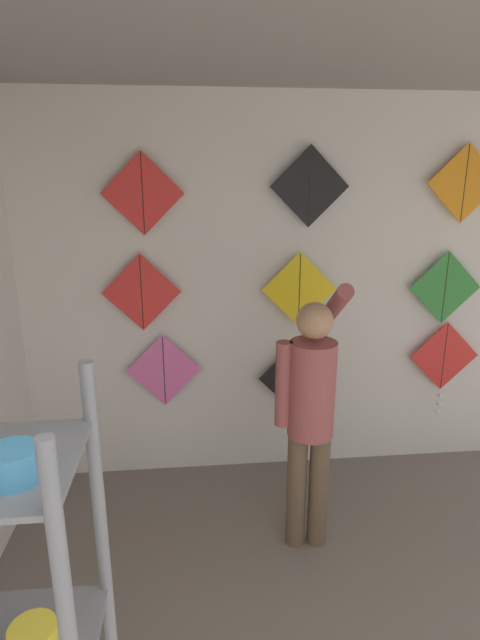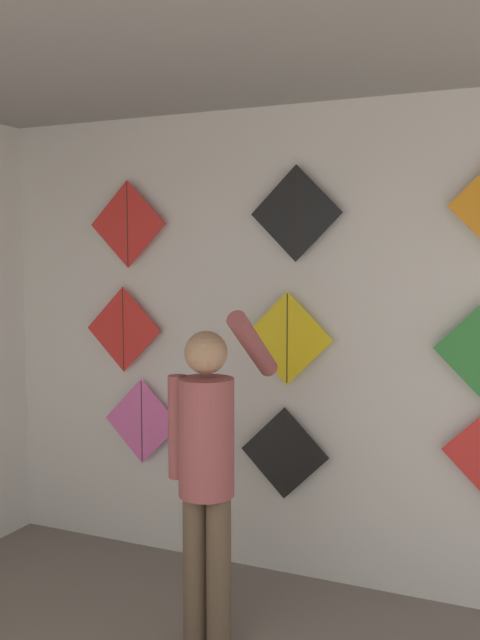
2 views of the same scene
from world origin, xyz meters
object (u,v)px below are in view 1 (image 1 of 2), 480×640
at_px(kite_5, 445,288).
at_px(kite_6, 143,194).
at_px(kite_2, 443,361).
at_px(kite_4, 299,290).
at_px(shopkeeper, 311,406).
at_px(kite_0, 164,370).
at_px(kite_1, 294,377).
at_px(kite_7, 310,187).
at_px(kite_3, 142,293).
at_px(kite_8, 465,183).

distance_m(kite_5, kite_6, 2.30).
height_order(kite_2, kite_6, kite_6).
bearing_deg(kite_4, shopkeeper, -96.74).
relative_size(kite_0, kite_5, 1.00).
bearing_deg(kite_1, kite_0, 180.00).
distance_m(kite_2, kite_7, 1.73).
height_order(kite_0, kite_6, kite_6).
height_order(shopkeeper, kite_1, shopkeeper).
distance_m(kite_2, kite_5, 0.59).
height_order(kite_2, kite_3, kite_3).
distance_m(kite_0, kite_6, 1.27).
distance_m(kite_1, kite_3, 1.31).
bearing_deg(kite_3, kite_2, -0.02).
bearing_deg(kite_4, kite_0, 180.00).
distance_m(kite_2, kite_4, 1.31).
height_order(kite_4, kite_6, kite_6).
height_order(kite_1, kite_3, kite_3).
relative_size(kite_1, kite_7, 1.00).
bearing_deg(kite_5, kite_3, 180.00).
distance_m(kite_4, kite_5, 1.11).
relative_size(kite_3, kite_7, 1.00).
height_order(kite_1, kite_7, kite_7).
xyz_separation_m(kite_0, kite_7, (1.04, 0.00, 1.31)).
bearing_deg(kite_8, kite_5, 180.00).
bearing_deg(kite_2, kite_5, 179.03).
bearing_deg(kite_7, shopkeeper, -99.87).
bearing_deg(kite_7, kite_2, -0.05).
distance_m(kite_1, kite_5, 1.31).
relative_size(kite_4, kite_6, 1.00).
height_order(kite_2, kite_4, kite_4).
xyz_separation_m(kite_7, kite_8, (1.11, 0.00, 0.02)).
relative_size(kite_2, kite_4, 1.38).
height_order(kite_3, kite_5, kite_3).
bearing_deg(kite_0, kite_7, 0.00).
xyz_separation_m(kite_4, kite_8, (1.16, 0.00, 0.74)).
bearing_deg(kite_7, kite_6, 180.00).
distance_m(kite_0, kite_8, 2.54).
xyz_separation_m(kite_2, kite_3, (-2.29, 0.00, 0.60)).
distance_m(kite_0, kite_4, 1.16).
height_order(shopkeeper, kite_7, kite_7).
xyz_separation_m(kite_1, kite_4, (0.01, 0.00, 0.69)).
xyz_separation_m(kite_1, kite_7, (0.06, 0.00, 1.41)).
bearing_deg(kite_7, kite_5, 0.00).
bearing_deg(kite_2, kite_6, 179.97).
distance_m(kite_0, kite_2, 2.16).
height_order(shopkeeper, kite_5, kite_5).
xyz_separation_m(kite_0, kite_3, (-0.13, 0.00, 0.59)).
bearing_deg(kite_1, kite_5, 0.00).
bearing_deg(kite_6, kite_8, 0.00).
bearing_deg(kite_7, kite_0, 180.00).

